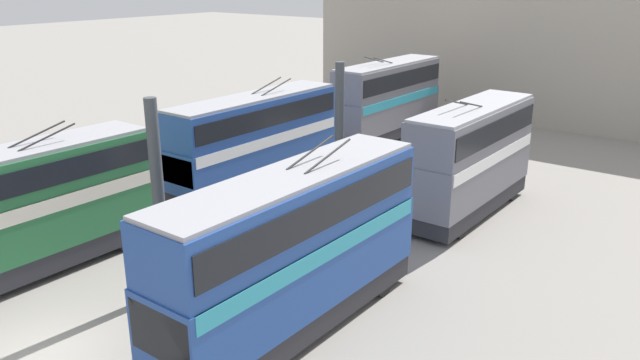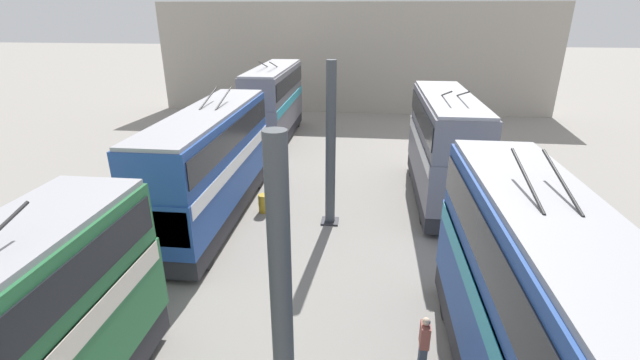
# 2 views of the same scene
# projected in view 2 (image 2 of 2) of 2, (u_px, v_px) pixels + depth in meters

# --- Properties ---
(depot_back_wall) EXTENTS (0.50, 36.00, 9.69)m
(depot_back_wall) POSITION_uv_depth(u_px,v_px,m) (353.00, 59.00, 38.65)
(depot_back_wall) COLOR #A8A093
(depot_back_wall) RESTS_ON ground_plane
(support_column_near) EXTENTS (0.78, 0.78, 7.17)m
(support_column_near) POSITION_uv_depth(u_px,v_px,m) (282.00, 315.00, 8.33)
(support_column_near) COLOR #42474C
(support_column_near) RESTS_ON ground_plane
(support_column_far) EXTENTS (0.78, 0.78, 7.17)m
(support_column_far) POSITION_uv_depth(u_px,v_px,m) (331.00, 149.00, 18.19)
(support_column_far) COLOR #42474C
(support_column_far) RESTS_ON ground_plane
(bus_left_near) EXTENTS (10.57, 2.54, 5.97)m
(bus_left_near) POSITION_uv_depth(u_px,v_px,m) (543.00, 321.00, 8.78)
(bus_left_near) COLOR black
(bus_left_near) RESTS_ON ground_plane
(bus_left_far) EXTENTS (9.00, 2.54, 5.88)m
(bus_left_far) POSITION_uv_depth(u_px,v_px,m) (444.00, 142.00, 20.80)
(bus_left_far) COLOR black
(bus_left_far) RESTS_ON ground_plane
(bus_right_mid) EXTENTS (10.82, 2.54, 5.64)m
(bus_right_mid) POSITION_uv_depth(u_px,v_px,m) (211.00, 160.00, 18.77)
(bus_right_mid) COLOR black
(bus_right_mid) RESTS_ON ground_plane
(bus_right_far) EXTENTS (10.18, 2.54, 5.89)m
(bus_right_far) POSITION_uv_depth(u_px,v_px,m) (274.00, 99.00, 30.94)
(bus_right_far) COLOR black
(bus_right_far) RESTS_ON ground_plane
(person_by_left_row) EXTENTS (0.43, 0.25, 1.63)m
(person_by_left_row) POSITION_uv_depth(u_px,v_px,m) (424.00, 342.00, 11.24)
(person_by_left_row) COLOR #384251
(person_by_left_row) RESTS_ON ground_plane
(oil_drum) EXTENTS (0.56, 0.56, 0.88)m
(oil_drum) POSITION_uv_depth(u_px,v_px,m) (264.00, 203.00, 20.29)
(oil_drum) COLOR #B28E23
(oil_drum) RESTS_ON ground_plane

